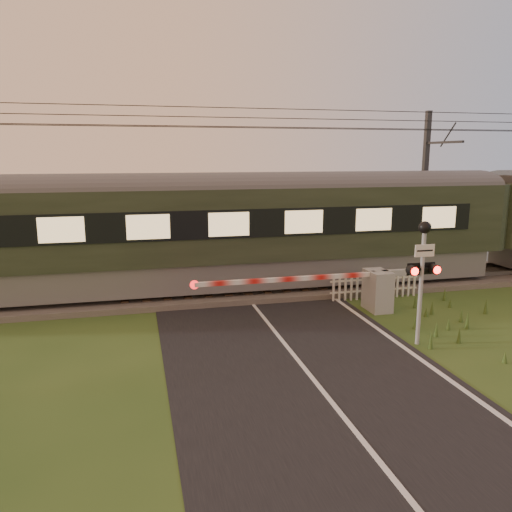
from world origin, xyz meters
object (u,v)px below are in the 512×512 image
object	(u,v)px
crossing_signal	(423,261)
picket_fence	(375,286)
train	(488,221)
catenary_mast	(425,187)
boom_gate	(370,289)

from	to	relation	value
crossing_signal	picket_fence	world-z (taller)	crossing_signal
train	catenary_mast	size ratio (longest dim) A/B	6.30
boom_gate	catenary_mast	distance (m)	7.68
picket_fence	catenary_mast	world-z (taller)	catenary_mast
train	boom_gate	xyz separation A→B (m)	(-6.32, -3.03, -1.47)
boom_gate	train	bearing A→B (deg)	25.58
train	boom_gate	bearing A→B (deg)	-154.42
crossing_signal	picket_fence	xyz separation A→B (m)	(0.80, 3.91, -1.69)
train	picket_fence	bearing A→B (deg)	-161.23
crossing_signal	catenary_mast	bearing A→B (deg)	58.10
crossing_signal	picket_fence	bearing A→B (deg)	78.49
boom_gate	crossing_signal	distance (m)	3.13
crossing_signal	picket_fence	size ratio (longest dim) A/B	1.00
picket_fence	boom_gate	bearing A→B (deg)	-123.49
train	boom_gate	size ratio (longest dim) A/B	5.95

